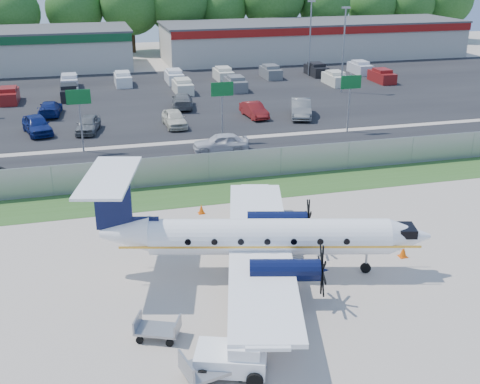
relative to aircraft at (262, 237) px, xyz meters
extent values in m
plane|color=#BCAE9F|center=(0.21, -1.22, -1.91)|extent=(170.00, 170.00, 0.00)
cube|color=#2D561E|center=(0.21, 10.78, -1.90)|extent=(170.00, 4.00, 0.02)
cube|color=black|center=(0.21, 17.78, -1.89)|extent=(170.00, 8.00, 0.02)
cube|color=black|center=(0.21, 38.78, -1.89)|extent=(170.00, 32.00, 0.02)
cube|color=gray|center=(0.21, 12.78, -0.91)|extent=(120.00, 0.02, 1.90)
cube|color=gray|center=(0.21, 12.78, 0.07)|extent=(120.00, 0.06, 0.06)
cube|color=gray|center=(0.21, 12.78, -1.86)|extent=(120.00, 0.06, 0.06)
cube|color=beige|center=(26.21, 60.78, 0.59)|extent=(44.00, 12.00, 5.00)
cube|color=#474749|center=(26.21, 60.78, 3.21)|extent=(44.40, 12.40, 0.24)
cube|color=maroon|center=(26.21, 54.68, 2.59)|extent=(44.00, 0.20, 1.00)
cylinder|color=gray|center=(-7.79, 21.78, 0.59)|extent=(0.14, 0.14, 5.00)
cube|color=#0C5923|center=(-7.79, 21.63, 2.39)|extent=(1.80, 0.08, 1.10)
cylinder|color=gray|center=(3.21, 21.78, 0.59)|extent=(0.14, 0.14, 5.00)
cube|color=#0C5923|center=(3.21, 21.63, 2.39)|extent=(1.80, 0.08, 1.10)
cylinder|color=gray|center=(14.21, 21.78, 0.59)|extent=(0.14, 0.14, 5.00)
cube|color=#0C5923|center=(14.21, 21.63, 2.39)|extent=(1.80, 0.08, 1.10)
cylinder|color=gray|center=(20.21, 36.78, 2.59)|extent=(0.18, 0.18, 9.00)
cube|color=gray|center=(20.21, 36.78, 7.09)|extent=(0.90, 0.35, 0.18)
cylinder|color=gray|center=(20.21, 46.78, 2.59)|extent=(0.18, 0.18, 9.00)
cube|color=gray|center=(20.21, 46.78, 7.09)|extent=(0.90, 0.35, 0.18)
cylinder|color=white|center=(0.34, -0.09, 0.00)|extent=(11.15, 4.39, 1.68)
cone|color=white|center=(6.65, -1.71, 0.00)|extent=(2.31, 2.12, 1.68)
cone|color=white|center=(-6.14, 1.58, 0.18)|extent=(2.65, 2.21, 1.68)
cube|color=black|center=(6.48, -1.67, 0.31)|extent=(1.06, 1.31, 0.40)
cube|color=white|center=(-0.09, 0.02, -0.49)|extent=(6.64, 15.82, 0.20)
cylinder|color=black|center=(0.22, -2.71, -0.36)|extent=(3.16, 1.70, 0.98)
cylinder|color=black|center=(1.50, 2.27, -0.36)|extent=(3.16, 1.70, 0.98)
cube|color=black|center=(-6.57, 1.69, 1.68)|extent=(1.67, 0.57, 2.57)
cube|color=white|center=(-6.65, 1.71, 2.97)|extent=(3.43, 5.85, 0.12)
cylinder|color=gray|center=(4.81, -1.24, -1.33)|extent=(0.11, 0.11, 1.15)
cylinder|color=black|center=(4.81, -1.24, -1.66)|extent=(0.52, 0.28, 0.50)
cylinder|color=black|center=(-0.73, -2.47, -1.62)|extent=(0.64, 0.48, 0.57)
cylinder|color=black|center=(0.55, 2.51, -1.62)|extent=(0.64, 0.48, 0.57)
cube|color=white|center=(-3.15, -6.71, -1.35)|extent=(2.91, 2.31, 0.71)
cube|color=white|center=(-2.68, -6.89, -0.79)|extent=(1.51, 1.63, 0.51)
cube|color=black|center=(-2.25, -7.04, -0.77)|extent=(0.56, 1.11, 0.41)
cylinder|color=black|center=(-4.29, -7.14, -1.60)|extent=(0.65, 0.42, 0.61)
cylinder|color=black|center=(-3.74, -5.65, -1.60)|extent=(0.65, 0.42, 0.61)
cylinder|color=black|center=(-2.57, -7.77, -1.60)|extent=(0.65, 0.42, 0.61)
cylinder|color=black|center=(-2.02, -6.28, -1.60)|extent=(0.65, 0.42, 0.61)
cube|color=gray|center=(-3.83, -6.91, -1.41)|extent=(2.46, 1.80, 0.13)
cube|color=gray|center=(-4.85, -7.14, -1.08)|extent=(0.39, 1.31, 0.66)
cube|color=gray|center=(-2.80, -6.67, -1.08)|extent=(0.39, 1.31, 0.66)
cylinder|color=black|center=(-4.72, -6.49, -1.71)|extent=(0.42, 0.22, 0.40)
cylinder|color=black|center=(-2.94, -7.32, -1.71)|extent=(0.42, 0.22, 0.40)
cylinder|color=black|center=(-3.21, -6.14, -1.71)|extent=(0.42, 0.22, 0.40)
cube|color=gray|center=(-5.45, -3.98, -1.52)|extent=(1.98, 1.62, 0.10)
cube|color=gray|center=(-6.19, -3.65, -1.26)|extent=(0.47, 0.97, 0.51)
cube|color=gray|center=(-4.70, -4.30, -1.26)|extent=(0.47, 0.97, 0.51)
cylinder|color=black|center=(-6.18, -4.17, -1.75)|extent=(0.32, 0.22, 0.31)
cylinder|color=black|center=(-5.81, -3.31, -1.75)|extent=(0.32, 0.22, 0.31)
cylinder|color=black|center=(-5.08, -4.65, -1.75)|extent=(0.32, 0.22, 0.31)
cylinder|color=black|center=(-4.71, -3.78, -1.75)|extent=(0.32, 0.22, 0.31)
cone|color=#EC5507|center=(7.34, -0.24, -1.61)|extent=(0.39, 0.39, 0.59)
cube|color=#EC5507|center=(7.34, -0.24, -1.89)|extent=(0.41, 0.41, 0.03)
cone|color=#EC5507|center=(-1.35, 7.71, -1.63)|extent=(0.36, 0.36, 0.55)
cube|color=#EC5507|center=(-1.35, 7.71, -1.89)|extent=(0.38, 0.38, 0.03)
imported|color=silver|center=(2.45, 19.05, -1.91)|extent=(4.39, 2.05, 1.45)
imported|color=navy|center=(-11.43, 27.90, -1.91)|extent=(3.02, 5.01, 1.59)
imported|color=#595B5E|center=(-7.25, 27.30, -1.91)|extent=(2.54, 4.46, 1.43)
imported|color=beige|center=(0.15, 27.23, -1.91)|extent=(1.93, 4.43, 1.49)
imported|color=maroon|center=(7.87, 28.62, -1.91)|extent=(1.91, 4.32, 1.38)
imported|color=#595B5E|center=(12.10, 27.55, -1.91)|extent=(3.24, 5.39, 1.68)
imported|color=navy|center=(-10.56, 34.25, -1.91)|extent=(2.30, 4.83, 1.36)
imported|color=#595B5E|center=(2.04, 34.08, -1.91)|extent=(2.82, 5.26, 1.45)
camera|label=1|loc=(-7.42, -24.13, 12.15)|focal=45.00mm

